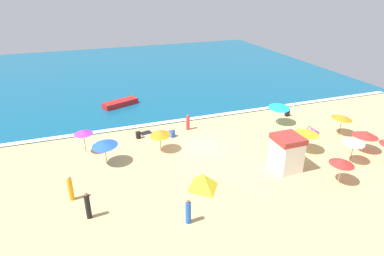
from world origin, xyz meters
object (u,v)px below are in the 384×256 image
object	(u,v)px
parked_bicycle	(313,132)
beachgoer_1	(188,123)
lifeguard_cabana	(286,153)
beach_umbrella_0	(105,144)
beachgoer_0	(71,189)
beach_umbrella_6	(279,106)
beachgoer_5	(188,212)
beach_umbrella_2	(83,132)
beach_umbrella_3	(160,133)
small_boat_0	(120,103)
beach_tent	(203,181)
beach_umbrella_7	(342,162)
beachgoer_3	(138,134)
beach_umbrella_8	(306,132)
beachgoer_2	(88,206)
beach_umbrella_5	(342,117)
beach_umbrella_4	(366,134)
beach_umbrella_1	(354,141)
beachgoer_6	(287,112)
beachgoer_4	(172,133)

from	to	relation	value
parked_bicycle	beachgoer_1	world-z (taller)	beachgoer_1
beachgoer_1	lifeguard_cabana	bearing A→B (deg)	-64.33
beach_umbrella_0	beachgoer_0	world-z (taller)	beach_umbrella_0
beach_umbrella_0	beach_umbrella_6	world-z (taller)	beach_umbrella_6
beachgoer_0	beachgoer_5	size ratio (longest dim) A/B	1.10
lifeguard_cabana	beachgoer_5	bearing A→B (deg)	-160.19
beach_umbrella_2	beach_umbrella_3	bearing A→B (deg)	-17.39
beach_umbrella_2	small_boat_0	size ratio (longest dim) A/B	0.51
lifeguard_cabana	beach_tent	xyz separation A→B (m)	(-7.09, -0.15, -0.92)
beach_umbrella_7	beachgoer_3	world-z (taller)	beach_umbrella_7
beachgoer_1	small_boat_0	distance (m)	10.50
beachgoer_3	beachgoer_5	world-z (taller)	beachgoer_5
beach_umbrella_7	beach_umbrella_8	size ratio (longest dim) A/B	0.98
beach_umbrella_7	beachgoer_2	world-z (taller)	beach_umbrella_7
beach_umbrella_2	beach_umbrella_5	world-z (taller)	beach_umbrella_2
beach_umbrella_4	beachgoer_1	distance (m)	16.13
beachgoer_2	beach_tent	bearing A→B (deg)	4.40
lifeguard_cabana	beach_umbrella_8	size ratio (longest dim) A/B	1.13
beach_umbrella_1	beach_umbrella_0	bearing A→B (deg)	160.41
beach_umbrella_5	lifeguard_cabana	bearing A→B (deg)	-157.20
beachgoer_0	beachgoer_3	bearing A→B (deg)	51.88
beach_umbrella_5	small_boat_0	xyz separation A→B (m)	(-18.88, 15.17, -1.43)
beachgoer_0	beach_umbrella_3	bearing A→B (deg)	31.98
beach_umbrella_2	beach_umbrella_6	distance (m)	19.30
beachgoer_0	beachgoer_1	bearing A→B (deg)	35.96
beach_umbrella_6	beachgoer_6	xyz separation A→B (m)	(2.25, 1.55, -1.59)
beach_umbrella_3	beachgoer_4	distance (m)	3.31
beach_umbrella_3	small_boat_0	xyz separation A→B (m)	(-1.60, 12.51, -1.34)
beach_tent	beachgoer_1	distance (m)	10.27
beach_umbrella_7	beachgoer_5	size ratio (longest dim) A/B	1.49
beach_umbrella_7	beachgoer_0	size ratio (longest dim) A/B	1.35
beach_tent	beach_umbrella_2	bearing A→B (deg)	132.23
beachgoer_0	beachgoer_6	bearing A→B (deg)	19.01
beach_umbrella_1	beachgoer_6	xyz separation A→B (m)	(1.19, 10.54, -1.60)
beach_umbrella_1	beachgoer_5	bearing A→B (deg)	-171.20
beachgoer_2	beach_umbrella_4	bearing A→B (deg)	2.47
beach_umbrella_2	beach_umbrella_6	xyz separation A→B (m)	(19.30, -0.35, 0.01)
beach_umbrella_8	beachgoer_5	bearing A→B (deg)	-157.03
beachgoer_5	beachgoer_1	bearing A→B (deg)	70.76
beachgoer_0	beachgoer_2	xyz separation A→B (m)	(0.97, -2.37, -0.00)
lifeguard_cabana	beach_umbrella_0	xyz separation A→B (m)	(-13.27, 5.67, 0.37)
beach_umbrella_8	beachgoer_2	bearing A→B (deg)	-171.47
beach_umbrella_5	beachgoer_1	xyz separation A→B (m)	(-13.50, 6.16, -1.08)
beachgoer_6	beach_umbrella_4	bearing A→B (deg)	-81.50
parked_bicycle	beachgoer_5	size ratio (longest dim) A/B	1.06
parked_bicycle	beachgoer_0	bearing A→B (deg)	-172.79
beach_umbrella_2	beachgoer_6	distance (m)	21.64
beach_umbrella_5	beachgoer_1	size ratio (longest dim) A/B	1.69
beach_umbrella_6	beachgoer_6	distance (m)	3.17
beach_umbrella_1	beach_umbrella_3	size ratio (longest dim) A/B	0.87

